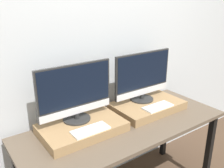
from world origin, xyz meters
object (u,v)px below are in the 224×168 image
at_px(monitor_left, 75,92).
at_px(monitor_right, 143,76).
at_px(keyboard_left, 91,130).
at_px(keyboard_right, 158,107).

height_order(monitor_left, monitor_right, same).
distance_m(keyboard_left, keyboard_right, 0.67).
height_order(monitor_left, keyboard_right, monitor_left).
xyz_separation_m(keyboard_left, monitor_right, (0.67, 0.21, 0.22)).
height_order(monitor_left, keyboard_left, monitor_left).
height_order(keyboard_left, keyboard_right, same).
bearing_deg(monitor_right, keyboard_right, -90.00).
height_order(monitor_right, keyboard_right, monitor_right).
bearing_deg(keyboard_right, monitor_right, 90.00).
relative_size(monitor_left, monitor_right, 1.00).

